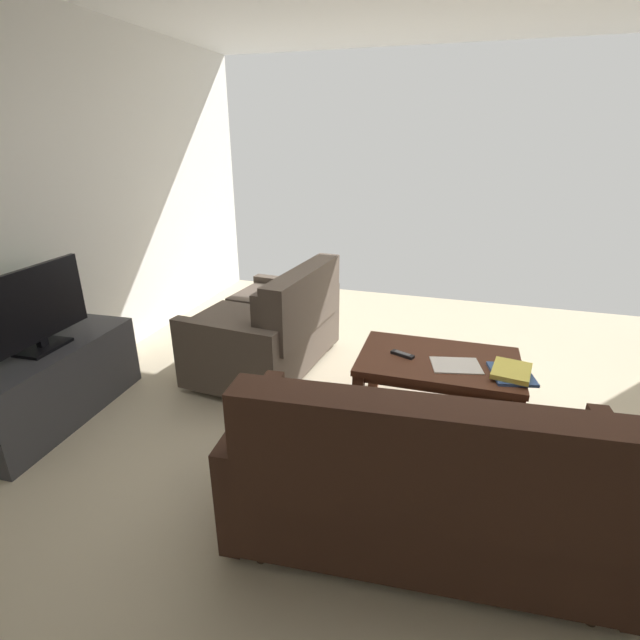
{
  "coord_description": "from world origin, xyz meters",
  "views": [
    {
      "loc": [
        0.03,
        2.62,
        1.81
      ],
      "look_at": [
        0.72,
        0.33,
        0.87
      ],
      "focal_mm": 25.83,
      "sensor_mm": 36.0,
      "label": 1
    }
  ],
  "objects_px": {
    "sofa_main": "(422,477)",
    "tv_stand": "(52,384)",
    "loveseat_near": "(272,327)",
    "book_stack": "(512,372)",
    "flat_tv": "(34,309)",
    "tv_remote": "(403,354)",
    "loose_magazine": "(456,365)",
    "coffee_table": "(438,368)"
  },
  "relations": [
    {
      "from": "sofa_main",
      "to": "flat_tv",
      "type": "bearing_deg",
      "value": -8.26
    },
    {
      "from": "sofa_main",
      "to": "tv_remote",
      "type": "distance_m",
      "value": 1.11
    },
    {
      "from": "coffee_table",
      "to": "loose_magazine",
      "type": "relative_size",
      "value": 3.43
    },
    {
      "from": "coffee_table",
      "to": "book_stack",
      "type": "bearing_deg",
      "value": 165.56
    },
    {
      "from": "tv_remote",
      "to": "tv_stand",
      "type": "bearing_deg",
      "value": 17.66
    },
    {
      "from": "sofa_main",
      "to": "tv_stand",
      "type": "distance_m",
      "value": 2.52
    },
    {
      "from": "tv_remote",
      "to": "book_stack",
      "type": "bearing_deg",
      "value": 172.82
    },
    {
      "from": "coffee_table",
      "to": "tv_stand",
      "type": "bearing_deg",
      "value": 16.67
    },
    {
      "from": "sofa_main",
      "to": "tv_stand",
      "type": "xyz_separation_m",
      "value": [
        2.49,
        -0.36,
        -0.12
      ]
    },
    {
      "from": "coffee_table",
      "to": "flat_tv",
      "type": "height_order",
      "value": "flat_tv"
    },
    {
      "from": "tv_stand",
      "to": "tv_remote",
      "type": "relative_size",
      "value": 7.72
    },
    {
      "from": "tv_remote",
      "to": "sofa_main",
      "type": "bearing_deg",
      "value": 102.14
    },
    {
      "from": "book_stack",
      "to": "loose_magazine",
      "type": "bearing_deg",
      "value": -6.32
    },
    {
      "from": "loveseat_near",
      "to": "flat_tv",
      "type": "relative_size",
      "value": 1.67
    },
    {
      "from": "sofa_main",
      "to": "flat_tv",
      "type": "distance_m",
      "value": 2.55
    },
    {
      "from": "coffee_table",
      "to": "tv_remote",
      "type": "relative_size",
      "value": 6.32
    },
    {
      "from": "coffee_table",
      "to": "loose_magazine",
      "type": "bearing_deg",
      "value": 145.23
    },
    {
      "from": "sofa_main",
      "to": "coffee_table",
      "type": "xyz_separation_m",
      "value": [
        -0.0,
        -1.11,
        0.0
      ]
    },
    {
      "from": "tv_stand",
      "to": "flat_tv",
      "type": "relative_size",
      "value": 1.54
    },
    {
      "from": "loose_magazine",
      "to": "coffee_table",
      "type": "bearing_deg",
      "value": -137.36
    },
    {
      "from": "tv_stand",
      "to": "loose_magazine",
      "type": "bearing_deg",
      "value": -165.56
    },
    {
      "from": "loveseat_near",
      "to": "tv_remote",
      "type": "bearing_deg",
      "value": 159.88
    },
    {
      "from": "sofa_main",
      "to": "book_stack",
      "type": "distance_m",
      "value": 1.09
    },
    {
      "from": "sofa_main",
      "to": "coffee_table",
      "type": "height_order",
      "value": "sofa_main"
    },
    {
      "from": "coffee_table",
      "to": "loveseat_near",
      "type": "bearing_deg",
      "value": -15.73
    },
    {
      "from": "loveseat_near",
      "to": "book_stack",
      "type": "xyz_separation_m",
      "value": [
        -1.78,
        0.49,
        0.11
      ]
    },
    {
      "from": "tv_stand",
      "to": "book_stack",
      "type": "relative_size",
      "value": 3.83
    },
    {
      "from": "sofa_main",
      "to": "flat_tv",
      "type": "relative_size",
      "value": 2.19
    },
    {
      "from": "book_stack",
      "to": "loose_magazine",
      "type": "xyz_separation_m",
      "value": [
        0.33,
        -0.04,
        -0.02
      ]
    },
    {
      "from": "tv_remote",
      "to": "loose_magazine",
      "type": "distance_m",
      "value": 0.35
    },
    {
      "from": "loveseat_near",
      "to": "loose_magazine",
      "type": "bearing_deg",
      "value": 162.63
    },
    {
      "from": "coffee_table",
      "to": "tv_stand",
      "type": "xyz_separation_m",
      "value": [
        2.49,
        0.75,
        -0.13
      ]
    },
    {
      "from": "loveseat_near",
      "to": "tv_stand",
      "type": "height_order",
      "value": "loveseat_near"
    },
    {
      "from": "sofa_main",
      "to": "coffee_table",
      "type": "bearing_deg",
      "value": -90.21
    },
    {
      "from": "flat_tv",
      "to": "loose_magazine",
      "type": "distance_m",
      "value": 2.71
    },
    {
      "from": "flat_tv",
      "to": "tv_remote",
      "type": "height_order",
      "value": "flat_tv"
    },
    {
      "from": "coffee_table",
      "to": "tv_stand",
      "type": "relative_size",
      "value": 0.82
    },
    {
      "from": "flat_tv",
      "to": "sofa_main",
      "type": "bearing_deg",
      "value": 171.74
    },
    {
      "from": "flat_tv",
      "to": "loose_magazine",
      "type": "xyz_separation_m",
      "value": [
        -2.6,
        -0.67,
        -0.35
      ]
    },
    {
      "from": "loose_magazine",
      "to": "sofa_main",
      "type": "bearing_deg",
      "value": -18.89
    },
    {
      "from": "loveseat_near",
      "to": "flat_tv",
      "type": "bearing_deg",
      "value": 44.47
    },
    {
      "from": "flat_tv",
      "to": "loveseat_near",
      "type": "bearing_deg",
      "value": -135.53
    }
  ]
}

